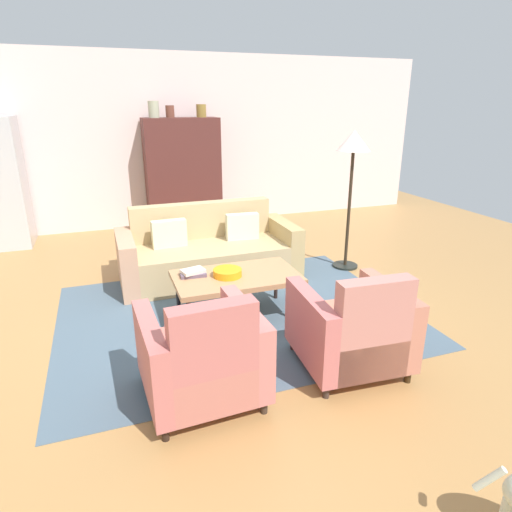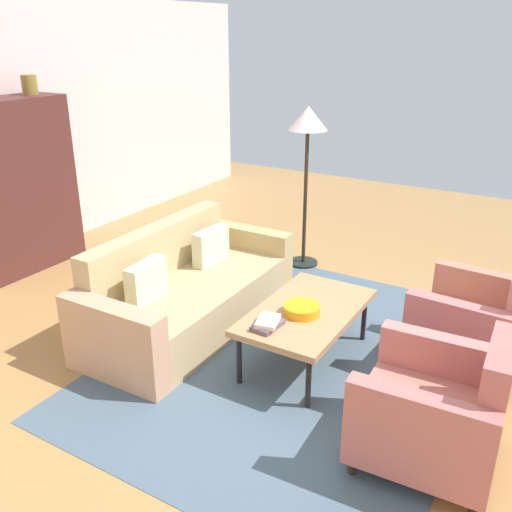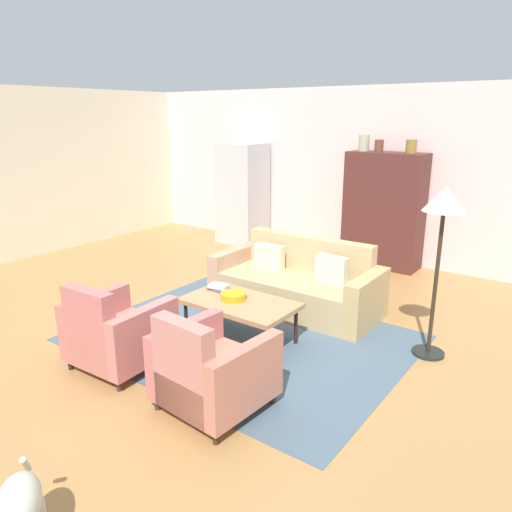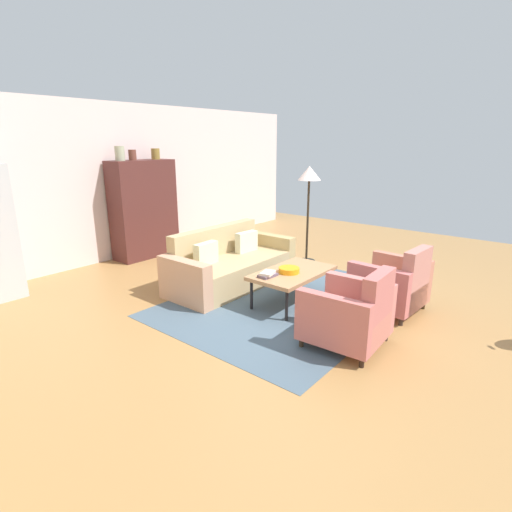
% 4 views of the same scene
% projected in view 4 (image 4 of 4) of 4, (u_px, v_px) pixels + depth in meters
% --- Properties ---
extents(ground_plane, '(11.55, 11.55, 0.00)m').
position_uv_depth(ground_plane, '(293.00, 307.00, 5.34)').
color(ground_plane, '#A87A45').
extents(wall_back, '(9.63, 0.12, 2.80)m').
position_uv_depth(wall_back, '(118.00, 182.00, 7.35)').
color(wall_back, beige).
rests_on(wall_back, ground).
extents(area_rug, '(3.40, 2.60, 0.01)m').
position_uv_depth(area_rug, '(289.00, 301.00, 5.53)').
color(area_rug, '#495D6D').
rests_on(area_rug, ground).
extents(couch, '(2.11, 0.92, 0.86)m').
position_uv_depth(couch, '(228.00, 266.00, 6.14)').
color(couch, tan).
rests_on(couch, ground).
extents(coffee_table, '(1.20, 0.70, 0.45)m').
position_uv_depth(coffee_table, '(293.00, 274.00, 5.38)').
color(coffee_table, black).
rests_on(coffee_table, ground).
extents(armchair_left, '(0.84, 0.84, 0.88)m').
position_uv_depth(armchair_left, '(352.00, 316.00, 4.25)').
color(armchair_left, '#2E2218').
rests_on(armchair_left, ground).
extents(armchair_right, '(0.85, 0.85, 0.88)m').
position_uv_depth(armchair_right, '(394.00, 286.00, 5.13)').
color(armchair_right, '#331F1C').
rests_on(armchair_right, ground).
extents(fruit_bowl, '(0.28, 0.28, 0.07)m').
position_uv_depth(fruit_bowl, '(289.00, 270.00, 5.30)').
color(fruit_bowl, orange).
rests_on(fruit_bowl, coffee_table).
extents(book_stack, '(0.25, 0.19, 0.07)m').
position_uv_depth(book_stack, '(268.00, 274.00, 5.14)').
color(book_stack, '#5E4C5E').
rests_on(book_stack, coffee_table).
extents(cabinet, '(1.20, 0.51, 1.80)m').
position_uv_depth(cabinet, '(144.00, 209.00, 7.48)').
color(cabinet, '#4D2521').
rests_on(cabinet, ground).
extents(vase_tall, '(0.17, 0.17, 0.25)m').
position_uv_depth(vase_tall, '(120.00, 153.00, 6.90)').
color(vase_tall, '#AAAE8E').
rests_on(vase_tall, cabinet).
extents(vase_round, '(0.14, 0.14, 0.18)m').
position_uv_depth(vase_round, '(132.00, 155.00, 7.09)').
color(vase_round, brown).
rests_on(vase_round, cabinet).
extents(vase_small, '(0.16, 0.16, 0.20)m').
position_uv_depth(vase_small, '(155.00, 154.00, 7.46)').
color(vase_small, olive).
rests_on(vase_small, cabinet).
extents(floor_lamp, '(0.40, 0.40, 1.72)m').
position_uv_depth(floor_lamp, '(309.00, 182.00, 6.93)').
color(floor_lamp, black).
rests_on(floor_lamp, ground).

